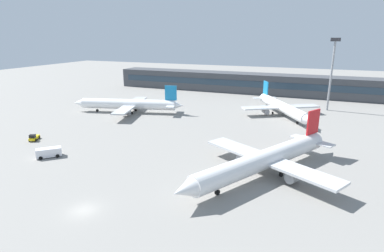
# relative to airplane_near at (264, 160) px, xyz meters

# --- Properties ---
(ground_plane) EXTENTS (400.00, 400.00, 0.00)m
(ground_plane) POSITION_rel_airplane_near_xyz_m (-23.77, 16.99, -3.22)
(ground_plane) COLOR gray
(terminal_building) EXTENTS (127.14, 12.13, 9.00)m
(terminal_building) POSITION_rel_airplane_near_xyz_m (-23.77, 89.03, 1.28)
(terminal_building) COLOR #3F4247
(terminal_building) RESTS_ON ground_plane
(airplane_near) EXTENTS (28.15, 38.74, 10.56)m
(airplane_near) POSITION_rel_airplane_near_xyz_m (0.00, 0.00, 0.00)
(airplane_near) COLOR silver
(airplane_near) RESTS_ON ground_plane
(airplane_mid) EXTENTS (39.02, 27.71, 9.81)m
(airplane_mid) POSITION_rel_airplane_near_xyz_m (-52.60, 33.77, -0.23)
(airplane_mid) COLOR white
(airplane_mid) RESTS_ON ground_plane
(airplane_far) EXTENTS (24.97, 34.23, 9.50)m
(airplane_far) POSITION_rel_airplane_near_xyz_m (-1.97, 49.65, -0.32)
(airplane_far) COLOR white
(airplane_far) RESTS_ON ground_plane
(baggage_tug_yellow) EXTENTS (2.99, 3.89, 1.75)m
(baggage_tug_yellow) POSITION_rel_airplane_near_xyz_m (-58.47, -0.97, -2.42)
(baggage_tug_yellow) COLOR yellow
(baggage_tug_yellow) RESTS_ON ground_plane
(service_van_white) EXTENTS (5.13, 5.05, 2.08)m
(service_van_white) POSITION_rel_airplane_near_xyz_m (-45.86, -8.19, -2.11)
(service_van_white) COLOR white
(service_van_white) RESTS_ON ground_plane
(floodlight_tower_west) EXTENTS (3.20, 0.80, 25.34)m
(floodlight_tower_west) POSITION_rel_airplane_near_xyz_m (12.45, 63.81, 11.46)
(floodlight_tower_west) COLOR gray
(floodlight_tower_west) RESTS_ON ground_plane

